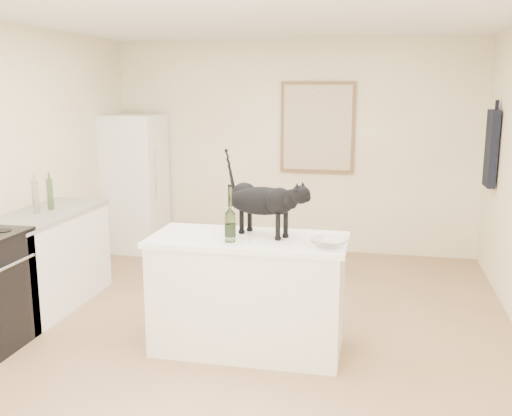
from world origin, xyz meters
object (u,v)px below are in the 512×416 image
Objects in this scene: wine_bottle at (230,217)px; glass_bowl at (330,243)px; fridge at (134,183)px; black_cat at (262,205)px.

glass_bowl is at bearing -0.38° from wine_bottle.
fridge is 6.49× the size of glass_bowl.
wine_bottle is 0.75m from glass_bowl.
glass_bowl is (2.68, -2.71, 0.08)m from fridge.
glass_bowl is (0.73, -0.00, -0.16)m from wine_bottle.
fridge is at bearing 155.81° from black_cat.
black_cat is at bearing 51.88° from wine_bottle.
fridge is 2.47× the size of black_cat.
fridge reaches higher than glass_bowl.
fridge is at bearing 134.69° from glass_bowl.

